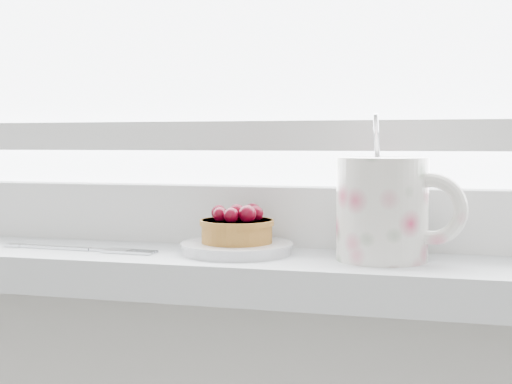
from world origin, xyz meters
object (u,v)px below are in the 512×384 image
(floral_mug, at_px, (385,207))
(fork, at_px, (78,248))
(saucer, at_px, (237,248))
(raspberry_tart, at_px, (237,226))

(floral_mug, bearing_deg, fork, -176.53)
(saucer, height_order, fork, saucer)
(raspberry_tart, relative_size, fork, 0.43)
(floral_mug, height_order, fork, floral_mug)
(saucer, bearing_deg, floral_mug, -1.16)
(saucer, distance_m, floral_mug, 0.17)
(saucer, bearing_deg, raspberry_tart, -2.01)
(saucer, relative_size, floral_mug, 0.81)
(saucer, height_order, floral_mug, floral_mug)
(saucer, height_order, raspberry_tart, raspberry_tart)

